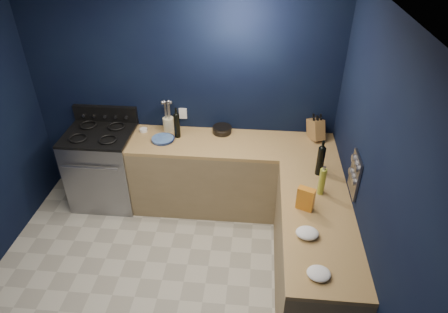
# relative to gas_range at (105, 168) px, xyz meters

# --- Properties ---
(floor) EXTENTS (3.50, 3.50, 0.02)m
(floor) POSITION_rel_gas_range_xyz_m (0.93, -1.42, -0.47)
(floor) COLOR #AFAB99
(floor) RESTS_ON ground
(ceiling) EXTENTS (3.50, 3.50, 0.02)m
(ceiling) POSITION_rel_gas_range_xyz_m (0.93, -1.42, 2.15)
(ceiling) COLOR silver
(ceiling) RESTS_ON ground
(wall_back) EXTENTS (3.50, 0.02, 2.60)m
(wall_back) POSITION_rel_gas_range_xyz_m (0.93, 0.34, 0.84)
(wall_back) COLOR black
(wall_back) RESTS_ON ground
(wall_right) EXTENTS (0.02, 3.50, 2.60)m
(wall_right) POSITION_rel_gas_range_xyz_m (2.69, -1.42, 0.84)
(wall_right) COLOR black
(wall_right) RESTS_ON ground
(cab_back) EXTENTS (2.30, 0.63, 0.86)m
(cab_back) POSITION_rel_gas_range_xyz_m (1.53, 0.02, -0.03)
(cab_back) COLOR olive
(cab_back) RESTS_ON floor
(top_back) EXTENTS (2.30, 0.63, 0.04)m
(top_back) POSITION_rel_gas_range_xyz_m (1.53, 0.02, 0.42)
(top_back) COLOR brown
(top_back) RESTS_ON cab_back
(cab_right) EXTENTS (0.63, 1.67, 0.86)m
(cab_right) POSITION_rel_gas_range_xyz_m (2.37, -1.13, -0.03)
(cab_right) COLOR olive
(cab_right) RESTS_ON floor
(top_right) EXTENTS (0.63, 1.67, 0.04)m
(top_right) POSITION_rel_gas_range_xyz_m (2.37, -1.13, 0.42)
(top_right) COLOR brown
(top_right) RESTS_ON cab_right
(gas_range) EXTENTS (0.76, 0.66, 0.92)m
(gas_range) POSITION_rel_gas_range_xyz_m (0.00, 0.00, 0.00)
(gas_range) COLOR gray
(gas_range) RESTS_ON floor
(oven_door) EXTENTS (0.59, 0.02, 0.42)m
(oven_door) POSITION_rel_gas_range_xyz_m (0.00, -0.32, -0.01)
(oven_door) COLOR black
(oven_door) RESTS_ON gas_range
(cooktop) EXTENTS (0.76, 0.66, 0.03)m
(cooktop) POSITION_rel_gas_range_xyz_m (0.00, 0.00, 0.48)
(cooktop) COLOR black
(cooktop) RESTS_ON gas_range
(backguard) EXTENTS (0.76, 0.06, 0.20)m
(backguard) POSITION_rel_gas_range_xyz_m (0.00, 0.30, 0.58)
(backguard) COLOR black
(backguard) RESTS_ON gas_range
(spice_panel) EXTENTS (0.02, 0.28, 0.38)m
(spice_panel) POSITION_rel_gas_range_xyz_m (2.67, -0.87, 0.72)
(spice_panel) COLOR gray
(spice_panel) RESTS_ON wall_right
(wall_outlet) EXTENTS (0.09, 0.02, 0.13)m
(wall_outlet) POSITION_rel_gas_range_xyz_m (0.93, 0.32, 0.62)
(wall_outlet) COLOR white
(wall_outlet) RESTS_ON wall_back
(plate_stack) EXTENTS (0.26, 0.26, 0.03)m
(plate_stack) POSITION_rel_gas_range_xyz_m (0.75, -0.01, 0.46)
(plate_stack) COLOR #3C4C8C
(plate_stack) RESTS_ON top_back
(ramekin) EXTENTS (0.10, 0.10, 0.03)m
(ramekin) POSITION_rel_gas_range_xyz_m (0.48, 0.17, 0.46)
(ramekin) COLOR white
(ramekin) RESTS_ON top_back
(utensil_crock) EXTENTS (0.13, 0.13, 0.16)m
(utensil_crock) POSITION_rel_gas_range_xyz_m (0.77, 0.23, 0.52)
(utensil_crock) COLOR beige
(utensil_crock) RESTS_ON top_back
(wine_bottle_back) EXTENTS (0.08, 0.08, 0.28)m
(wine_bottle_back) POSITION_rel_gas_range_xyz_m (0.90, 0.09, 0.58)
(wine_bottle_back) COLOR black
(wine_bottle_back) RESTS_ON top_back
(lemon_basket) EXTENTS (0.22, 0.22, 0.08)m
(lemon_basket) POSITION_rel_gas_range_xyz_m (1.40, 0.22, 0.48)
(lemon_basket) COLOR black
(lemon_basket) RESTS_ON top_back
(knife_block) EXTENTS (0.21, 0.29, 0.28)m
(knife_block) POSITION_rel_gas_range_xyz_m (2.46, 0.20, 0.55)
(knife_block) COLOR brown
(knife_block) RESTS_ON top_back
(wine_bottle_right) EXTENTS (0.10, 0.10, 0.30)m
(wine_bottle_right) POSITION_rel_gas_range_xyz_m (2.43, -0.49, 0.59)
(wine_bottle_right) COLOR black
(wine_bottle_right) RESTS_ON top_right
(oil_bottle) EXTENTS (0.08, 0.08, 0.27)m
(oil_bottle) POSITION_rel_gas_range_xyz_m (2.41, -0.80, 0.57)
(oil_bottle) COLOR olive
(oil_bottle) RESTS_ON top_right
(spice_jar_near) EXTENTS (0.06, 0.06, 0.10)m
(spice_jar_near) POSITION_rel_gas_range_xyz_m (2.41, -0.78, 0.49)
(spice_jar_near) COLOR olive
(spice_jar_near) RESTS_ON top_right
(spice_jar_far) EXTENTS (0.06, 0.06, 0.10)m
(spice_jar_far) POSITION_rel_gas_range_xyz_m (2.27, -0.93, 0.49)
(spice_jar_far) COLOR olive
(spice_jar_far) RESTS_ON top_right
(crouton_bag) EXTENTS (0.16, 0.12, 0.22)m
(crouton_bag) POSITION_rel_gas_range_xyz_m (2.25, -1.03, 0.55)
(crouton_bag) COLOR red
(crouton_bag) RESTS_ON top_right
(towel_front) EXTENTS (0.20, 0.18, 0.07)m
(towel_front) POSITION_rel_gas_range_xyz_m (2.24, -1.37, 0.47)
(towel_front) COLOR white
(towel_front) RESTS_ON top_right
(towel_end) EXTENTS (0.18, 0.17, 0.05)m
(towel_end) POSITION_rel_gas_range_xyz_m (2.29, -1.77, 0.47)
(towel_end) COLOR white
(towel_end) RESTS_ON top_right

